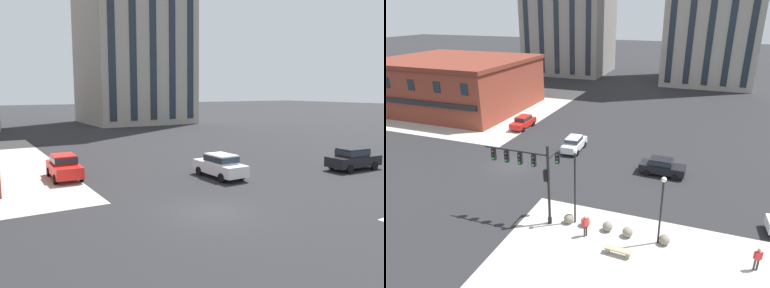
% 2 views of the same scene
% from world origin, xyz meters
% --- Properties ---
extents(ground_plane, '(320.00, 320.00, 0.00)m').
position_xyz_m(ground_plane, '(0.00, 0.00, 0.00)').
color(ground_plane, '#262628').
extents(sidewalk_far_corner, '(32.00, 32.00, 0.02)m').
position_xyz_m(sidewalk_far_corner, '(-20.00, 20.00, 0.00)').
color(sidewalk_far_corner, '#B7B2A8').
rests_on(sidewalk_far_corner, ground).
extents(traffic_signal_main, '(5.36, 2.09, 6.38)m').
position_xyz_m(traffic_signal_main, '(6.94, -8.03, 4.24)').
color(traffic_signal_main, black).
rests_on(traffic_signal_main, ground).
extents(bollard_sphere_curb_a, '(0.75, 0.75, 0.75)m').
position_xyz_m(bollard_sphere_curb_a, '(9.58, -7.65, 0.38)').
color(bollard_sphere_curb_a, gray).
rests_on(bollard_sphere_curb_a, ground).
extents(bollard_sphere_curb_b, '(0.75, 0.75, 0.75)m').
position_xyz_m(bollard_sphere_curb_b, '(10.92, -7.56, 0.38)').
color(bollard_sphere_curb_b, gray).
rests_on(bollard_sphere_curb_b, ground).
extents(bollard_sphere_curb_c, '(0.75, 0.75, 0.75)m').
position_xyz_m(bollard_sphere_curb_c, '(12.65, -7.60, 0.38)').
color(bollard_sphere_curb_c, gray).
rests_on(bollard_sphere_curb_c, ground).
extents(bollard_sphere_curb_d, '(0.75, 0.75, 0.75)m').
position_xyz_m(bollard_sphere_curb_d, '(14.21, -7.78, 0.38)').
color(bollard_sphere_curb_d, gray).
rests_on(bollard_sphere_curb_d, ground).
extents(bollard_sphere_curb_e, '(0.75, 0.75, 0.75)m').
position_xyz_m(bollard_sphere_curb_e, '(16.82, -7.76, 0.38)').
color(bollard_sphere_curb_e, gray).
rests_on(bollard_sphere_curb_e, ground).
extents(bench_near_signal, '(1.83, 0.59, 0.49)m').
position_xyz_m(bench_near_signal, '(14.03, -10.01, 0.33)').
color(bench_near_signal, tan).
rests_on(bench_near_signal, ground).
extents(pedestrian_near_bench, '(0.36, 0.47, 1.73)m').
position_xyz_m(pedestrian_near_bench, '(11.33, -8.80, 1.00)').
color(pedestrian_near_bench, '#333333').
rests_on(pedestrian_near_bench, ground).
extents(pedestrian_with_bag, '(0.54, 0.25, 1.64)m').
position_xyz_m(pedestrian_with_bag, '(22.55, -8.39, 0.93)').
color(pedestrian_with_bag, '#333333').
rests_on(pedestrian_with_bag, ground).
extents(street_lamp_corner_near, '(0.36, 0.36, 6.16)m').
position_xyz_m(street_lamp_corner_near, '(10.00, -7.40, 3.80)').
color(street_lamp_corner_near, black).
rests_on(street_lamp_corner_near, ground).
extents(street_lamp_mid_sidewalk, '(0.36, 0.36, 5.18)m').
position_xyz_m(street_lamp_mid_sidewalk, '(16.38, -7.76, 3.26)').
color(street_lamp_mid_sidewalk, black).
rests_on(street_lamp_mid_sidewalk, ground).
extents(car_main_northbound_near, '(4.46, 2.02, 1.68)m').
position_xyz_m(car_main_northbound_near, '(15.14, 3.34, 0.92)').
color(car_main_northbound_near, black).
rests_on(car_main_northbound_near, ground).
extents(car_main_southbound_near, '(1.97, 4.44, 1.68)m').
position_xyz_m(car_main_southbound_near, '(4.75, 6.27, 0.92)').
color(car_main_southbound_near, silver).
rests_on(car_main_southbound_near, ground).
extents(car_cross_eastbound, '(2.01, 4.46, 1.68)m').
position_xyz_m(car_cross_eastbound, '(-4.77, 11.46, 0.92)').
color(car_cross_eastbound, red).
rests_on(car_cross_eastbound, ground).
extents(storefront_block_near_corner, '(22.69, 19.57, 8.08)m').
position_xyz_m(storefront_block_near_corner, '(-20.12, 17.56, 4.05)').
color(storefront_block_near_corner, brown).
rests_on(storefront_block_near_corner, ground).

